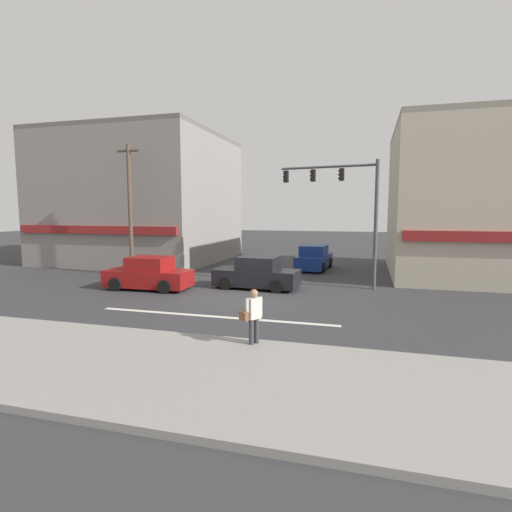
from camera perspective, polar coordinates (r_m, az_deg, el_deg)
ground_plane at (r=17.78m, az=-1.85°, el=-5.82°), size 120.00×120.00×0.00m
lane_marking_stripe at (r=14.58m, az=-6.04°, el=-8.58°), size 9.00×0.24×0.01m
sidewalk_curb at (r=10.31m, az=-16.73°, el=-14.83°), size 40.00×5.00×0.16m
building_left_block at (r=32.12m, az=-15.74°, el=7.85°), size 12.03×11.78×9.42m
building_right_corner at (r=26.53m, az=30.56°, el=6.75°), size 10.70×10.43×8.67m
utility_pole_near_left at (r=24.40m, az=-17.55°, el=6.53°), size 1.40×0.22×7.59m
utility_pole_far_right at (r=26.61m, az=22.17°, el=7.65°), size 1.40×0.22×8.81m
traffic_light_mast at (r=20.14m, az=13.12°, el=7.77°), size 4.85×0.90×6.20m
sedan_approaching_near at (r=19.55m, az=0.13°, el=-2.58°), size 4.20×2.07×1.58m
sedan_crossing_rightbound at (r=26.20m, az=8.28°, el=-0.36°), size 2.13×4.22×1.58m
sedan_parked_curbside at (r=20.06m, az=-15.08°, el=-2.58°), size 4.15×1.98×1.58m
pedestrian_foreground_with_bag at (r=10.95m, az=-0.41°, el=-8.49°), size 0.56×0.61×1.67m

